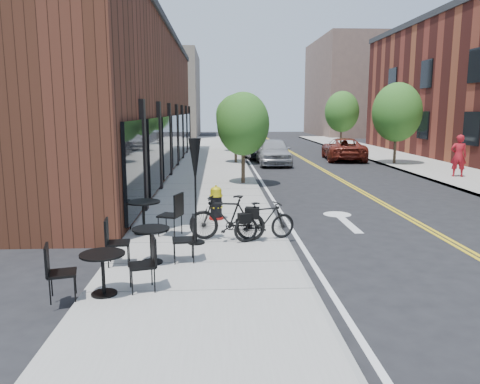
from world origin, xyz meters
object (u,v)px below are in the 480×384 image
object	(u,v)px
parked_car_a	(273,151)
bicycle_left	(227,218)
bistro_set_a	(103,268)
parked_car_b	(255,148)
fire_hydrant	(216,203)
parked_car_far	(343,149)
bicycle_right	(265,221)
bistro_set_b	(151,240)
patio_umbrella	(195,169)
parked_car_c	(247,139)
bistro_set_c	(144,212)
pedestrian	(459,156)

from	to	relation	value
parked_car_a	bicycle_left	bearing A→B (deg)	-99.80
bistro_set_a	parked_car_b	size ratio (longest dim) A/B	0.44
fire_hydrant	parked_car_b	distance (m)	18.33
parked_car_b	bistro_set_a	bearing A→B (deg)	-108.56
bistro_set_a	parked_car_far	bearing A→B (deg)	50.66
parked_car_b	bicycle_left	bearing A→B (deg)	-104.37
bicycle_left	bicycle_right	size ratio (longest dim) A/B	1.17
bistro_set_b	patio_umbrella	size ratio (longest dim) A/B	0.73
bicycle_left	parked_car_c	size ratio (longest dim) A/B	0.36
parked_car_a	parked_car_c	bearing A→B (deg)	94.36
bistro_set_c	patio_umbrella	world-z (taller)	patio_umbrella
bicycle_right	pedestrian	xyz separation A→B (m)	(10.06, 10.38, 0.51)
bistro_set_a	pedestrian	bearing A→B (deg)	30.98
fire_hydrant	parked_car_c	size ratio (longest dim) A/B	0.19
bicycle_left	bistro_set_b	xyz separation A→B (m)	(-1.55, -1.60, -0.07)
bistro_set_a	parked_car_b	bearing A→B (deg)	64.33
parked_car_a	parked_car_b	world-z (taller)	parked_car_a
patio_umbrella	parked_car_c	bearing A→B (deg)	84.18
bistro_set_c	pedestrian	xyz separation A→B (m)	(13.02, 9.58, 0.44)
bicycle_left	parked_car_b	bearing A→B (deg)	-176.55
bicycle_right	parked_car_far	bearing A→B (deg)	-39.47
bicycle_left	parked_car_far	distance (m)	20.54
bicycle_left	parked_car_c	world-z (taller)	parked_car_c
parked_car_b	parked_car_far	distance (m)	5.76
fire_hydrant	pedestrian	size ratio (longest dim) A/B	0.50
patio_umbrella	pedestrian	xyz separation A→B (m)	(11.67, 10.57, -0.77)
bicycle_left	parked_car_a	bearing A→B (deg)	179.38
parked_car_c	pedestrian	distance (m)	20.68
bistro_set_c	bistro_set_a	bearing A→B (deg)	-70.71
parked_car_c	parked_car_far	bearing A→B (deg)	-55.30
bicycle_right	parked_car_far	world-z (taller)	parked_car_far
patio_umbrella	bicycle_right	bearing A→B (deg)	6.66
bistro_set_c	bistro_set_b	bearing A→B (deg)	-57.55
bistro_set_a	parked_car_b	distance (m)	24.01
bistro_set_b	bistro_set_a	bearing A→B (deg)	-116.57
bicycle_right	bistro_set_b	size ratio (longest dim) A/B	0.88
bistro_set_b	parked_car_c	size ratio (longest dim) A/B	0.36
fire_hydrant	bistro_set_c	xyz separation A→B (m)	(-1.81, -1.46, 0.07)
fire_hydrant	pedestrian	world-z (taller)	pedestrian
bicycle_right	bicycle_left	bearing A→B (deg)	67.77
bicycle_right	bistro_set_a	distance (m)	4.39
fire_hydrant	bistro_set_b	size ratio (longest dim) A/B	0.55
bistro_set_b	bistro_set_c	distance (m)	2.41
patio_umbrella	parked_car_b	distance (m)	20.86
bicycle_right	patio_umbrella	distance (m)	2.06
bicycle_right	bistro_set_a	xyz separation A→B (m)	(-3.02, -3.18, -0.00)
patio_umbrella	parked_car_b	world-z (taller)	patio_umbrella
parked_car_a	patio_umbrella	bearing A→B (deg)	-102.00
bicycle_right	parked_car_far	xyz separation A→B (m)	(6.99, 19.01, 0.12)
bistro_set_a	bistro_set_c	distance (m)	3.98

